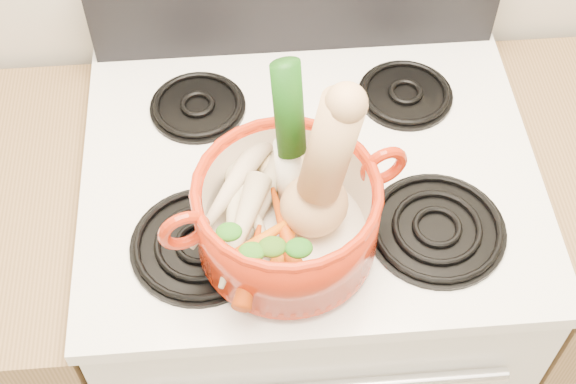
{
  "coord_description": "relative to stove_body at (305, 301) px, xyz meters",
  "views": [
    {
      "loc": [
        -0.11,
        0.54,
        2.02
      ],
      "look_at": [
        -0.05,
        1.21,
        1.12
      ],
      "focal_mm": 50.0,
      "sensor_mm": 36.0,
      "label": 1
    }
  ],
  "objects": [
    {
      "name": "carrot_2",
      "position": [
        -0.06,
        -0.2,
        0.57
      ],
      "size": [
        0.06,
        0.16,
        0.04
      ],
      "primitive_type": "cone",
      "rotation": [
        1.66,
        0.0,
        0.16
      ],
      "color": "#BA3409",
      "rests_on": "dutch_oven"
    },
    {
      "name": "control_backsplash",
      "position": [
        0.0,
        0.3,
        0.58
      ],
      "size": [
        0.76,
        0.05,
        0.18
      ],
      "primitive_type": "cube",
      "color": "black",
      "rests_on": "cooktop"
    },
    {
      "name": "cooktop",
      "position": [
        0.0,
        0.0,
        0.47
      ],
      "size": [
        0.78,
        0.67,
        0.03
      ],
      "primitive_type": "cube",
      "color": "white",
      "rests_on": "stove_body"
    },
    {
      "name": "parsnip_2",
      "position": [
        -0.11,
        -0.14,
        0.57
      ],
      "size": [
        0.1,
        0.19,
        0.06
      ],
      "primitive_type": "cone",
      "rotation": [
        1.66,
        0.0,
        0.34
      ],
      "color": "beige",
      "rests_on": "dutch_oven"
    },
    {
      "name": "leek",
      "position": [
        -0.04,
        -0.11,
        0.68
      ],
      "size": [
        0.07,
        0.1,
        0.29
      ],
      "primitive_type": "cylinder",
      "rotation": [
        -0.18,
        0.0,
        0.29
      ],
      "color": "white",
      "rests_on": "dutch_oven"
    },
    {
      "name": "dutch_oven",
      "position": [
        -0.05,
        -0.17,
        0.58
      ],
      "size": [
        0.35,
        0.35,
        0.14
      ],
      "primitive_type": "cylinder",
      "rotation": [
        0.0,
        0.0,
        0.3
      ],
      "color": "#A9220A",
      "rests_on": "burner_front_left"
    },
    {
      "name": "ginger",
      "position": [
        -0.05,
        -0.07,
        0.56
      ],
      "size": [
        0.1,
        0.08,
        0.05
      ],
      "primitive_type": "ellipsoid",
      "rotation": [
        0.0,
        0.0,
        -0.16
      ],
      "color": "tan",
      "rests_on": "dutch_oven"
    },
    {
      "name": "pot_handle_left",
      "position": [
        -0.2,
        -0.22,
        0.62
      ],
      "size": [
        0.08,
        0.04,
        0.08
      ],
      "primitive_type": "torus",
      "rotation": [
        1.57,
        0.0,
        0.3
      ],
      "color": "#A9220A",
      "rests_on": "dutch_oven"
    },
    {
      "name": "stove_body",
      "position": [
        0.0,
        0.0,
        0.0
      ],
      "size": [
        0.76,
        0.65,
        0.92
      ],
      "primitive_type": "cube",
      "color": "silver",
      "rests_on": "floor"
    },
    {
      "name": "burner_front_left",
      "position": [
        -0.19,
        -0.16,
        0.5
      ],
      "size": [
        0.22,
        0.22,
        0.02
      ],
      "primitive_type": "cylinder",
      "color": "black",
      "rests_on": "cooktop"
    },
    {
      "name": "carrot_3",
      "position": [
        -0.09,
        -0.21,
        0.57
      ],
      "size": [
        0.12,
        0.09,
        0.04
      ],
      "primitive_type": "cone",
      "rotation": [
        1.66,
        0.0,
        -0.98
      ],
      "color": "orange",
      "rests_on": "dutch_oven"
    },
    {
      "name": "parsnip_1",
      "position": [
        -0.13,
        -0.15,
        0.57
      ],
      "size": [
        0.07,
        0.2,
        0.06
      ],
      "primitive_type": "cone",
      "rotation": [
        1.66,
        0.0,
        -0.14
      ],
      "color": "beige",
      "rests_on": "dutch_oven"
    },
    {
      "name": "parsnip_4",
      "position": [
        -0.14,
        -0.12,
        0.58
      ],
      "size": [
        0.16,
        0.21,
        0.06
      ],
      "primitive_type": "cone",
      "rotation": [
        1.66,
        0.0,
        -0.59
      ],
      "color": "beige",
      "rests_on": "dutch_oven"
    },
    {
      "name": "carrot_0",
      "position": [
        -0.05,
        -0.2,
        0.56
      ],
      "size": [
        0.09,
        0.16,
        0.04
      ],
      "primitive_type": "cone",
      "rotation": [
        1.66,
        0.0,
        -0.37
      ],
      "color": "#CE610A",
      "rests_on": "dutch_oven"
    },
    {
      "name": "burner_front_right",
      "position": [
        0.19,
        -0.16,
        0.5
      ],
      "size": [
        0.22,
        0.22,
        0.02
      ],
      "primitive_type": "cylinder",
      "color": "black",
      "rests_on": "cooktop"
    },
    {
      "name": "squash",
      "position": [
        -0.01,
        -0.16,
        0.67
      ],
      "size": [
        0.19,
        0.16,
        0.29
      ],
      "primitive_type": null,
      "rotation": [
        0.0,
        0.19,
        0.37
      ],
      "color": "tan",
      "rests_on": "dutch_oven"
    },
    {
      "name": "pot_handle_right",
      "position": [
        0.1,
        -0.12,
        0.62
      ],
      "size": [
        0.08,
        0.04,
        0.08
      ],
      "primitive_type": "torus",
      "rotation": [
        1.57,
        0.0,
        0.3
      ],
      "color": "#A9220A",
      "rests_on": "dutch_oven"
    },
    {
      "name": "parsnip_0",
      "position": [
        -0.1,
        -0.15,
        0.56
      ],
      "size": [
        0.14,
        0.23,
        0.06
      ],
      "primitive_type": "cone",
      "rotation": [
        1.66,
        0.0,
        -0.47
      ],
      "color": "beige",
      "rests_on": "dutch_oven"
    },
    {
      "name": "parsnip_3",
      "position": [
        -0.12,
        -0.19,
        0.58
      ],
      "size": [
        0.11,
        0.19,
        0.06
      ],
      "primitive_type": "cone",
      "rotation": [
        1.66,
        0.0,
        -0.37
      ],
      "color": "beige",
      "rests_on": "dutch_oven"
    },
    {
      "name": "burner_back_left",
      "position": [
        -0.19,
        0.14,
        0.5
      ],
      "size": [
        0.17,
        0.17,
        0.02
      ],
      "primitive_type": "cylinder",
      "color": "black",
      "rests_on": "cooktop"
    },
    {
      "name": "carrot_1",
      "position": [
        -0.11,
        -0.25,
        0.56
      ],
      "size": [
        0.06,
        0.14,
        0.04
      ],
      "primitive_type": "cone",
      "rotation": [
        1.66,
        0.0,
        -0.25
      ],
      "color": "#BC3A09",
      "rests_on": "dutch_oven"
    },
    {
      "name": "burner_back_right",
      "position": [
        0.19,
        0.14,
        0.5
      ],
      "size": [
        0.17,
        0.17,
        0.02
      ],
      "primitive_type": "cylinder",
      "color": "black",
      "rests_on": "cooktop"
    }
  ]
}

